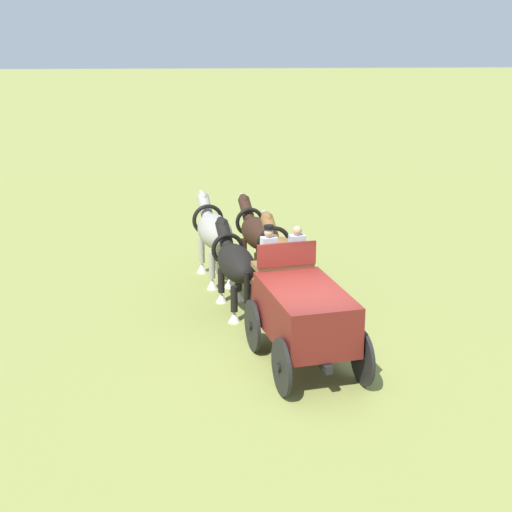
{
  "coord_description": "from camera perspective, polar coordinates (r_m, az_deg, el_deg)",
  "views": [
    {
      "loc": [
        -15.2,
        1.96,
        7.29
      ],
      "look_at": [
        4.39,
        0.81,
        1.2
      ],
      "focal_mm": 53.26,
      "sensor_mm": 36.0,
      "label": 1
    }
  ],
  "objects": [
    {
      "name": "draft_horse_rear_off",
      "position": [
        20.01,
        2.02,
        -0.09
      ],
      "size": [
        3.16,
        1.37,
        2.2
      ],
      "color": "brown",
      "rests_on": "ground"
    },
    {
      "name": "draft_horse_lead_off",
      "position": [
        22.44,
        0.05,
        1.7
      ],
      "size": [
        3.18,
        1.29,
        2.13
      ],
      "color": "#331E14",
      "rests_on": "ground"
    },
    {
      "name": "ground_plane",
      "position": [
        16.98,
        3.63,
        -8.23
      ],
      "size": [
        220.0,
        220.0,
        0.0
      ],
      "primitive_type": "plane",
      "color": "olive"
    },
    {
      "name": "draft_horse_lead_near",
      "position": [
        22.09,
        -3.19,
        1.81
      ],
      "size": [
        3.16,
        1.35,
        2.3
      ],
      "color": "#9E998E",
      "rests_on": "ground"
    },
    {
      "name": "show_wagon",
      "position": [
        16.63,
        3.54,
        -4.2
      ],
      "size": [
        5.83,
        2.51,
        2.81
      ],
      "color": "maroon",
      "rests_on": "ground"
    },
    {
      "name": "draft_horse_rear_near",
      "position": [
        19.71,
        -1.6,
        -0.53
      ],
      "size": [
        3.11,
        1.29,
        2.13
      ],
      "color": "black",
      "rests_on": "ground"
    }
  ]
}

